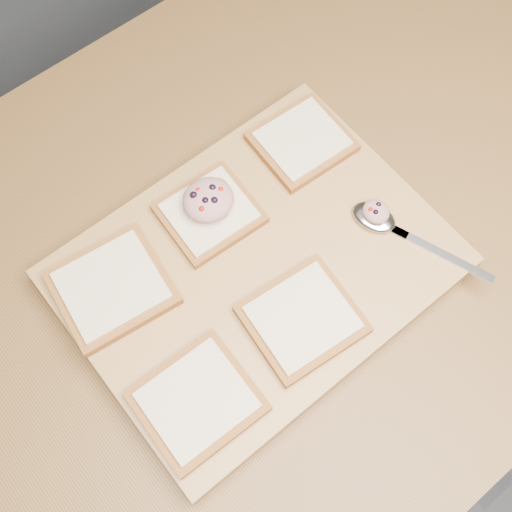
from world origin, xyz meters
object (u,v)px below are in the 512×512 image
(cutting_board, at_px, (256,270))
(bread_far_center, at_px, (209,213))
(tuna_salad_dollop, at_px, (208,200))
(spoon, at_px, (384,222))

(cutting_board, relative_size, bread_far_center, 3.82)
(tuna_salad_dollop, xyz_separation_m, spoon, (0.16, -0.15, -0.02))
(cutting_board, bearing_deg, tuna_salad_dollop, 89.56)
(bread_far_center, height_order, spoon, bread_far_center)
(bread_far_center, xyz_separation_m, tuna_salad_dollop, (0.00, 0.01, 0.02))
(cutting_board, height_order, tuna_salad_dollop, tuna_salad_dollop)
(tuna_salad_dollop, bearing_deg, bread_far_center, -125.93)
(spoon, bearing_deg, tuna_salad_dollop, 136.19)
(bread_far_center, distance_m, spoon, 0.22)
(bread_far_center, bearing_deg, cutting_board, -87.94)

